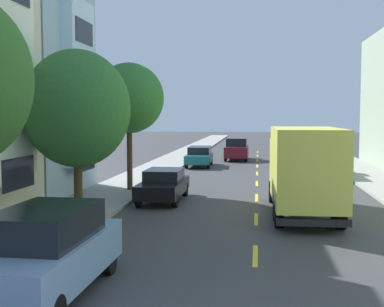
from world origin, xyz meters
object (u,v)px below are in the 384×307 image
parked_wagon_teal (199,156)px  parked_suv_sky (47,251)px  street_tree_third (129,98)px  parked_pickup_charcoal (328,164)px  street_tree_second (77,109)px  parked_sedan_black (163,184)px  parked_wagon_red (296,143)px  moving_burgundy_sedan (237,149)px  parked_wagon_orange (305,150)px  delivery_box_truck (304,166)px

parked_wagon_teal → parked_suv_sky: parked_suv_sky is taller
street_tree_third → parked_suv_sky: 15.25m
parked_wagon_teal → parked_pickup_charcoal: 10.35m
parked_pickup_charcoal → parked_suv_sky: bearing=-111.5°
street_tree_second → parked_sedan_black: size_ratio=1.36×
parked_pickup_charcoal → parked_wagon_red: parked_pickup_charcoal is taller
parked_wagon_red → moving_burgundy_sedan: bearing=-114.6°
parked_pickup_charcoal → moving_burgundy_sedan: 12.76m
parked_wagon_teal → moving_burgundy_sedan: 6.35m
parked_wagon_teal → parked_wagon_red: bearing=65.5°
parked_wagon_orange → parked_sedan_black: 24.99m
street_tree_second → parked_suv_sky: size_ratio=1.27×
street_tree_second → moving_burgundy_sedan: bearing=80.2°
delivery_box_truck → parked_wagon_teal: (-6.20, 18.37, -1.13)m
street_tree_third → parked_pickup_charcoal: (10.87, 8.05, -3.92)m
parked_sedan_black → parked_pickup_charcoal: bearing=50.0°
moving_burgundy_sedan → parked_wagon_teal: bearing=-114.2°
parked_wagon_orange → delivery_box_truck: bearing=-95.3°
street_tree_second → parked_suv_sky: street_tree_second is taller
parked_wagon_orange → parked_sedan_black: (-8.45, -23.51, -0.05)m
delivery_box_truck → parked_sedan_black: delivery_box_truck is taller
parked_suv_sky → moving_burgundy_sedan: size_ratio=1.01×
street_tree_third → parked_wagon_teal: size_ratio=1.35×
street_tree_third → moving_burgundy_sedan: street_tree_third is taller
parked_wagon_orange → street_tree_third: bearing=-116.6°
street_tree_second → parked_wagon_teal: 21.13m
delivery_box_truck → parked_sedan_black: bearing=156.1°
parked_suv_sky → street_tree_second: bearing=105.1°
parked_sedan_black → delivery_box_truck: bearing=-23.9°
delivery_box_truck → parked_pickup_charcoal: bearing=78.4°
delivery_box_truck → parked_suv_sky: delivery_box_truck is taller
street_tree_second → parked_sedan_black: (2.18, 5.07, -3.39)m
parked_sedan_black → parked_suv_sky: 12.32m
street_tree_third → parked_pickup_charcoal: bearing=36.5°
parked_wagon_teal → moving_burgundy_sedan: moving_burgundy_sedan is taller
street_tree_second → parked_sedan_black: 6.47m
street_tree_third → parked_suv_sky: size_ratio=1.32×
delivery_box_truck → parked_suv_sky: 11.54m
street_tree_second → delivery_box_truck: (8.20, 2.40, -2.20)m
street_tree_second → street_tree_third: size_ratio=0.96×
street_tree_second → parked_wagon_red: size_ratio=1.29×
delivery_box_truck → street_tree_third: bearing=148.7°
street_tree_third → parked_wagon_teal: 14.08m
street_tree_third → street_tree_second: bearing=-90.0°
parked_wagon_orange → parked_wagon_red: 11.12m
street_tree_third → parked_wagon_orange: 24.03m
street_tree_second → moving_burgundy_sedan: street_tree_second is taller
moving_burgundy_sedan → parked_wagon_orange: bearing=18.5°
parked_wagon_red → moving_burgundy_sedan: size_ratio=0.99×
parked_wagon_teal → parked_pickup_charcoal: size_ratio=0.89×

